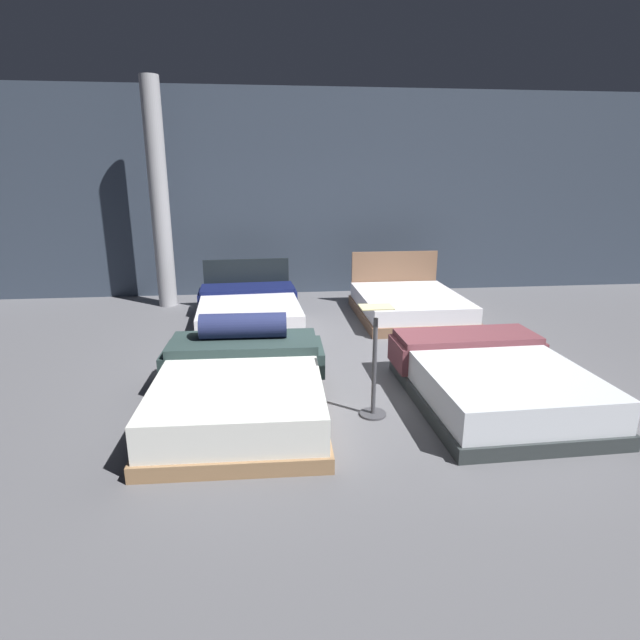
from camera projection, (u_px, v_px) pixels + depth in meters
name	position (u px, v px, depth m)	size (l,w,h in m)	color
ground_plane	(350.00, 366.00, 5.70)	(18.00, 18.00, 0.02)	#5B5B60
showroom_back_wall	(316.00, 194.00, 8.80)	(18.00, 0.06, 3.50)	#333D4C
bed_0	(241.00, 387.00, 4.51)	(1.60, 2.03, 0.76)	#98724E
bed_1	(492.00, 380.00, 4.73)	(1.56, 2.00, 0.48)	#2D3434
bed_2	(249.00, 310.00, 7.28)	(1.58, 2.11, 0.79)	black
bed_3	(408.00, 305.00, 7.57)	(1.54, 1.95, 0.87)	brown
price_sign	(374.00, 375.00, 4.40)	(0.28, 0.24, 1.01)	#3F3F44
support_pillar	(159.00, 197.00, 7.83)	(0.29, 0.29, 3.50)	#99999E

